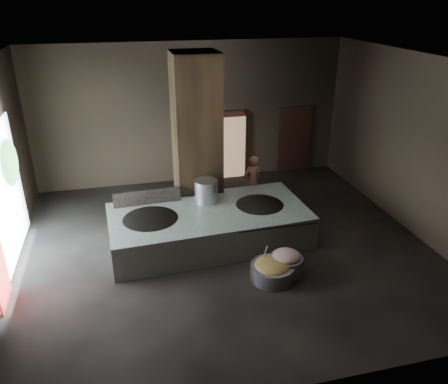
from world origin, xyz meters
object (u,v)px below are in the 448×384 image
object	(u,v)px
stock_pot	(206,192)
wok_left	(151,222)
cook	(253,181)
meat_basin	(286,265)
wok_right	(260,208)
hearth_platform	(209,226)
veg_basin	(272,272)

from	to	relation	value
stock_pot	wok_left	bearing A→B (deg)	-158.20
stock_pot	cook	xyz separation A→B (m)	(1.61, 1.10, -0.34)
meat_basin	wok_right	bearing A→B (deg)	91.11
hearth_platform	wok_left	world-z (taller)	wok_left
stock_pot	veg_basin	xyz separation A→B (m)	(0.97, -2.50, -0.95)
wok_right	stock_pot	size ratio (longest dim) A/B	2.25
veg_basin	meat_basin	world-z (taller)	meat_basin
meat_basin	veg_basin	bearing A→B (deg)	-158.99
wok_left	meat_basin	size ratio (longest dim) A/B	2.03
wok_left	veg_basin	size ratio (longest dim) A/B	1.59
wok_left	veg_basin	xyz separation A→B (m)	(2.47, -1.90, -0.57)
stock_pot	meat_basin	bearing A→B (deg)	-60.44
meat_basin	hearth_platform	bearing A→B (deg)	127.51
wok_left	cook	world-z (taller)	cook
wok_left	hearth_platform	bearing A→B (deg)	1.97
cook	veg_basin	distance (m)	3.71
cook	meat_basin	bearing A→B (deg)	73.53
veg_basin	hearth_platform	bearing A→B (deg)	117.54
wok_right	wok_left	bearing A→B (deg)	-177.95
wok_left	cook	bearing A→B (deg)	28.73
wok_right	veg_basin	size ratio (longest dim) A/B	1.48
cook	meat_basin	world-z (taller)	cook
veg_basin	cook	bearing A→B (deg)	79.93
wok_left	cook	xyz separation A→B (m)	(3.11, 1.70, 0.04)
hearth_platform	wok_right	world-z (taller)	wok_right
wok_right	cook	distance (m)	1.63
cook	hearth_platform	bearing A→B (deg)	32.93
stock_pot	hearth_platform	bearing A→B (deg)	-95.19
hearth_platform	meat_basin	world-z (taller)	hearth_platform
stock_pot	meat_basin	size ratio (longest dim) A/B	0.84
wok_left	stock_pot	xyz separation A→B (m)	(1.50, 0.60, 0.38)
hearth_platform	stock_pot	bearing A→B (deg)	81.98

